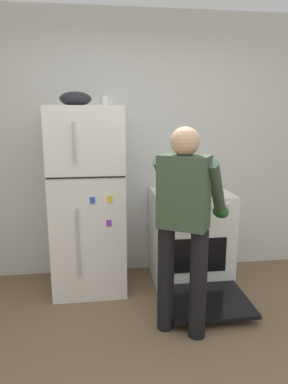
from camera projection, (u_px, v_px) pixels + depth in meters
The scene contains 8 objects.
kitchen_wall_back at pixel (133, 147), 3.68m from camera, with size 6.00×0.10×2.70m, color silver.
refrigerator at pixel (88, 200), 3.35m from camera, with size 0.68×0.72×1.76m.
stove_range at pixel (190, 238), 3.55m from camera, with size 0.76×1.24×0.94m.
person_cook at pixel (185, 215), 2.59m from camera, with size 0.64×0.68×1.60m.
red_pot at pixel (177, 186), 3.38m from camera, with size 0.34×0.24×0.14m.
coffee_mug at pixel (105, 101), 3.22m from camera, with size 0.11×0.08×0.10m.
pepper_mill at pixel (214, 179), 3.68m from camera, with size 0.05×0.05×0.17m, color brown.
mixing_bowl at pixel (76, 99), 3.14m from camera, with size 0.29×0.29×0.13m, color black.
Camera 1 is at (-0.38, -1.73, 1.67)m, focal length 32.65 mm.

